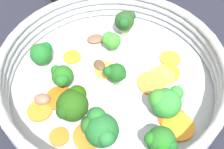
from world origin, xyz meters
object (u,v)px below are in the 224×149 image
object	(u,v)px
carrot_slice_0	(151,83)
carrot_slice_11	(173,119)
broccoli_floret_1	(62,77)
carrot_slice_6	(170,59)
broccoli_floret_5	(111,40)
carrot_slice_9	(105,70)
carrot_slice_10	(72,57)
carrot_slice_1	(88,136)
carrot_slice_7	(60,98)
skillet	(112,82)
broccoli_floret_8	(161,142)
carrot_slice_4	(168,73)
mushroom_piece_2	(99,65)
carrot_slice_3	(178,126)
mushroom_piece_1	(95,39)
broccoli_floret_3	(100,129)
carrot_slice_2	(40,110)
broccoli_floret_2	(72,104)
broccoli_floret_4	(116,73)
broccoli_floret_6	(167,101)
carrot_slice_5	(162,76)
carrot_slice_8	(59,137)
broccoli_floret_0	(125,21)
mushroom_piece_3	(42,99)
mushroom_piece_0	(73,96)

from	to	relation	value
carrot_slice_0	carrot_slice_11	xyz separation A→B (m)	(-0.06, 0.03, -0.00)
broccoli_floret_1	carrot_slice_6	bearing A→B (deg)	-121.60
broccoli_floret_5	carrot_slice_9	bearing A→B (deg)	118.90
carrot_slice_9	carrot_slice_10	distance (m)	0.07
carrot_slice_1	carrot_slice_6	size ratio (longest dim) A/B	1.17
broccoli_floret_5	carrot_slice_0	bearing A→B (deg)	169.37
carrot_slice_11	carrot_slice_7	bearing A→B (deg)	27.31
skillet	broccoli_floret_8	bearing A→B (deg)	156.46
carrot_slice_4	mushroom_piece_2	xyz separation A→B (m)	(0.10, 0.06, 0.00)
carrot_slice_3	mushroom_piece_1	distance (m)	0.22
carrot_slice_7	broccoli_floret_3	xyz separation A→B (m)	(-0.09, 0.01, 0.02)
carrot_slice_7	carrot_slice_9	distance (m)	0.09
carrot_slice_2	carrot_slice_9	distance (m)	0.13
carrot_slice_7	carrot_slice_9	size ratio (longest dim) A/B	1.18
broccoli_floret_2	broccoli_floret_3	world-z (taller)	broccoli_floret_2
broccoli_floret_2	broccoli_floret_3	bearing A→B (deg)	177.46
broccoli_floret_4	broccoli_floret_6	size ratio (longest dim) A/B	0.82
carrot_slice_5	carrot_slice_10	world-z (taller)	same
carrot_slice_6	broccoli_floret_8	world-z (taller)	broccoli_floret_8
carrot_slice_1	mushroom_piece_2	world-z (taller)	mushroom_piece_2
carrot_slice_8	broccoli_floret_1	xyz separation A→B (m)	(0.06, -0.07, 0.03)
carrot_slice_0	broccoli_floret_0	size ratio (longest dim) A/B	0.93
carrot_slice_7	broccoli_floret_8	bearing A→B (deg)	-171.42
carrot_slice_5	broccoli_floret_6	world-z (taller)	broccoli_floret_6
carrot_slice_5	mushroom_piece_2	xyz separation A→B (m)	(0.10, 0.05, 0.00)
carrot_slice_6	broccoli_floret_4	distance (m)	0.11
carrot_slice_8	broccoli_floret_3	world-z (taller)	broccoli_floret_3
carrot_slice_2	carrot_slice_6	world-z (taller)	carrot_slice_2
broccoli_floret_3	carrot_slice_9	bearing A→B (deg)	-52.65
carrot_slice_1	broccoli_floret_6	xyz separation A→B (m)	(-0.06, -0.10, 0.03)
carrot_slice_8	carrot_slice_0	bearing A→B (deg)	-106.43
carrot_slice_3	broccoli_floret_5	bearing A→B (deg)	-18.93
carrot_slice_4	mushroom_piece_2	world-z (taller)	mushroom_piece_2
carrot_slice_2	mushroom_piece_2	bearing A→B (deg)	-95.44
carrot_slice_2	broccoli_floret_6	size ratio (longest dim) A/B	0.73
mushroom_piece_3	mushroom_piece_1	bearing A→B (deg)	-80.02
mushroom_piece_3	broccoli_floret_1	bearing A→B (deg)	-99.26
carrot_slice_1	mushroom_piece_3	xyz separation A→B (m)	(0.09, 0.00, 0.01)
carrot_slice_5	broccoli_floret_1	world-z (taller)	broccoli_floret_1
carrot_slice_11	carrot_slice_1	bearing A→B (deg)	52.00
carrot_slice_3	mushroom_piece_2	bearing A→B (deg)	-5.19
broccoli_floret_8	broccoli_floret_3	bearing A→B (deg)	24.91
carrot_slice_3	mushroom_piece_2	size ratio (longest dim) A/B	1.88
carrot_slice_6	mushroom_piece_0	world-z (taller)	mushroom_piece_0
skillet	broccoli_floret_2	distance (m)	0.09
carrot_slice_0	broccoli_floret_0	bearing A→B (deg)	-31.85
carrot_slice_9	carrot_slice_4	bearing A→B (deg)	-143.70
carrot_slice_10	broccoli_floret_2	size ratio (longest dim) A/B	0.55
carrot_slice_6	mushroom_piece_0	size ratio (longest dim) A/B	1.11
carrot_slice_0	broccoli_floret_5	distance (m)	0.11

